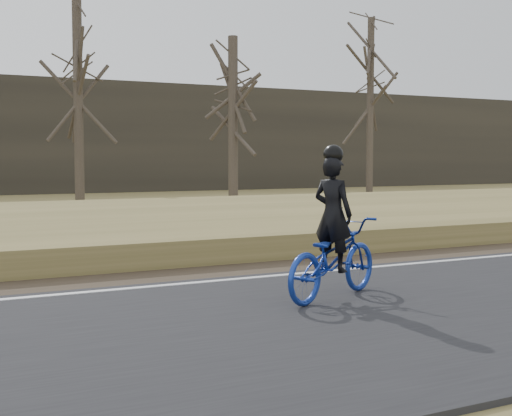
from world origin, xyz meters
name	(u,v)px	position (x,y,z in m)	size (l,w,h in m)	color
cyclist	(333,250)	(5.39, -1.65, 0.69)	(2.08, 1.43, 1.99)	navy
bare_tree_center	(78,91)	(6.84, 17.85, 4.38)	(0.36, 0.36, 8.77)	#4F463A
bare_tree_right	(233,123)	(11.68, 14.40, 3.15)	(0.36, 0.36, 6.31)	#4F463A
bare_tree_far_right	(370,107)	(22.11, 20.10, 4.44)	(0.36, 0.36, 8.88)	#4F463A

